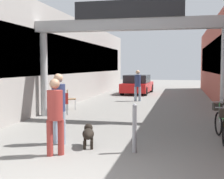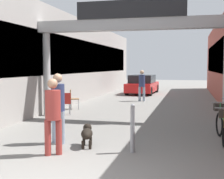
{
  "view_description": "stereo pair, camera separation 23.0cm",
  "coord_description": "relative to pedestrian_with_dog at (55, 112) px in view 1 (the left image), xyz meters",
  "views": [
    {
      "loc": [
        1.86,
        -4.5,
        1.95
      ],
      "look_at": [
        0.0,
        3.96,
        1.3
      ],
      "focal_mm": 50.0,
      "sensor_mm": 36.0,
      "label": 1
    },
    {
      "loc": [
        2.09,
        -4.45,
        1.95
      ],
      "look_at": [
        0.0,
        3.96,
        1.3
      ],
      "focal_mm": 50.0,
      "sensor_mm": 36.0,
      "label": 2
    }
  ],
  "objects": [
    {
      "name": "cafe_chair_red_nearer",
      "position": [
        -1.9,
        5.31,
        -0.42
      ],
      "size": [
        0.54,
        0.54,
        0.89
      ],
      "color": "gray",
      "rests_on": "ground_plane"
    },
    {
      "name": "arcade_sign_gateway",
      "position": [
        0.79,
        5.01,
        2.11
      ],
      "size": [
        7.4,
        0.47,
        4.3
      ],
      "color": "#B2B2B2",
      "rests_on": "ground_plane"
    },
    {
      "name": "pedestrian_companion",
      "position": [
        -0.32,
        0.98,
        0.06
      ],
      "size": [
        0.41,
        0.41,
        1.77
      ],
      "color": "#8C9EB2",
      "rests_on": "ground_plane"
    },
    {
      "name": "cafe_chair_wood_farther",
      "position": [
        -2.22,
        6.95,
        -0.42
      ],
      "size": [
        0.51,
        0.51,
        0.89
      ],
      "color": "gray",
      "rests_on": "ground_plane"
    },
    {
      "name": "bollard_post_metal",
      "position": [
        1.66,
        0.6,
        -0.4
      ],
      "size": [
        0.1,
        0.1,
        1.11
      ],
      "color": "gray",
      "rests_on": "ground_plane"
    },
    {
      "name": "pedestrian_carrying_crate",
      "position": [
        0.32,
        10.91,
        0.03
      ],
      "size": [
        0.39,
        0.36,
        1.73
      ],
      "color": "#8C9EB2",
      "rests_on": "ground_plane"
    },
    {
      "name": "dog_on_leash",
      "position": [
        0.49,
        0.86,
        -0.64
      ],
      "size": [
        0.44,
        0.75,
        0.52
      ],
      "color": "black",
      "rests_on": "ground_plane"
    },
    {
      "name": "parked_car_red",
      "position": [
        -0.33,
        15.57,
        -0.32
      ],
      "size": [
        1.93,
        4.07,
        1.33
      ],
      "color": "red",
      "rests_on": "ground_plane"
    },
    {
      "name": "bicycle_green_third",
      "position": [
        3.77,
        2.43,
        -0.53
      ],
      "size": [
        0.46,
        1.68,
        0.98
      ],
      "color": "black",
      "rests_on": "ground_plane"
    },
    {
      "name": "pedestrian_with_dog",
      "position": [
        0.0,
        0.0,
        0.0
      ],
      "size": [
        0.47,
        0.47,
        1.68
      ],
      "color": "#99332D",
      "rests_on": "ground_plane"
    },
    {
      "name": "storefront_left",
      "position": [
        -4.31,
        9.23,
        1.28
      ],
      "size": [
        3.0,
        26.0,
        4.49
      ],
      "color": "#9E9993",
      "rests_on": "ground_plane"
    }
  ]
}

